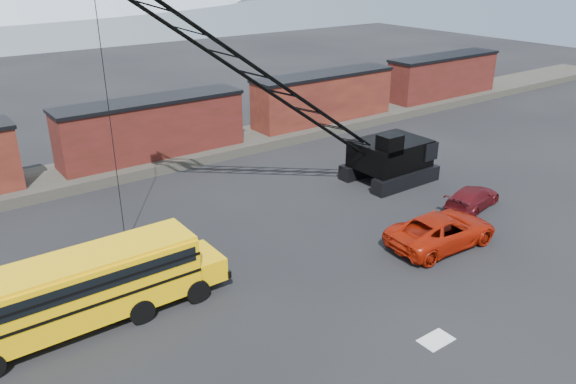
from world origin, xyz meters
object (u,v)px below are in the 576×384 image
at_px(school_bus, 84,288).
at_px(red_pickup, 442,230).
at_px(maroon_suv, 472,198).
at_px(crawler_crane, 271,84).

distance_m(school_bus, red_pickup, 17.86).
distance_m(school_bus, maroon_suv, 22.82).
bearing_deg(crawler_crane, school_bus, -158.17).
bearing_deg(school_bus, red_pickup, -13.09).
height_order(red_pickup, crawler_crane, crawler_crane).
bearing_deg(maroon_suv, school_bus, 73.94).
relative_size(red_pickup, maroon_suv, 1.39).
xyz_separation_m(maroon_suv, crawler_crane, (-9.88, 7.13, 6.95)).
bearing_deg(maroon_suv, red_pickup, 99.98).
distance_m(school_bus, crawler_crane, 14.99).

